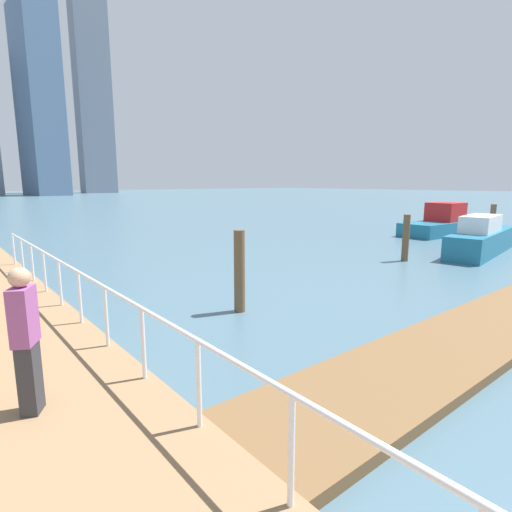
% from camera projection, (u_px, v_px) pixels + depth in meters
% --- Properties ---
extents(ground_plane, '(300.00, 300.00, 0.00)m').
position_uv_depth(ground_plane, '(114.00, 267.00, 15.51)').
color(ground_plane, '#476675').
extents(floating_dock, '(15.27, 2.00, 0.18)m').
position_uv_depth(floating_dock, '(494.00, 324.00, 8.97)').
color(floating_dock, brown).
rests_on(floating_dock, ground_plane).
extents(boardwalk_railing, '(0.06, 24.26, 1.08)m').
position_uv_depth(boardwalk_railing, '(198.00, 359.00, 4.57)').
color(boardwalk_railing, white).
rests_on(boardwalk_railing, boardwalk).
extents(dock_piling_2, '(0.25, 0.25, 2.16)m').
position_uv_depth(dock_piling_2, '(492.00, 227.00, 19.15)').
color(dock_piling_2, brown).
rests_on(dock_piling_2, ground_plane).
extents(dock_piling_3, '(0.27, 0.27, 1.90)m').
position_uv_depth(dock_piling_3, '(406.00, 238.00, 16.48)').
color(dock_piling_3, brown).
rests_on(dock_piling_3, ground_plane).
extents(dock_piling_4, '(0.27, 0.27, 2.05)m').
position_uv_depth(dock_piling_4, '(239.00, 271.00, 9.99)').
color(dock_piling_4, brown).
rests_on(dock_piling_4, ground_plane).
extents(moored_boat_0, '(6.77, 2.51, 1.75)m').
position_uv_depth(moored_boat_0, '(482.00, 239.00, 18.24)').
color(moored_boat_0, '#1E6B8C').
rests_on(moored_boat_0, ground_plane).
extents(moored_boat_2, '(5.16, 2.33, 1.94)m').
position_uv_depth(moored_boat_2, '(439.00, 223.00, 24.75)').
color(moored_boat_2, '#1E6B8C').
rests_on(moored_boat_2, ground_plane).
extents(pedestrian_1, '(0.37, 0.42, 1.82)m').
position_uv_depth(pedestrian_1, '(26.00, 338.00, 4.84)').
color(pedestrian_1, '#333338').
rests_on(pedestrian_1, boardwalk).
extents(skyline_tower_3, '(8.28, 14.25, 43.35)m').
position_uv_depth(skyline_tower_3, '(39.00, 101.00, 94.58)').
color(skyline_tower_3, slate).
rests_on(skyline_tower_3, ground_plane).
extents(skyline_tower_4, '(9.37, 7.85, 73.83)m').
position_uv_depth(skyline_tower_4, '(90.00, 59.00, 112.86)').
color(skyline_tower_4, slate).
rests_on(skyline_tower_4, ground_plane).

